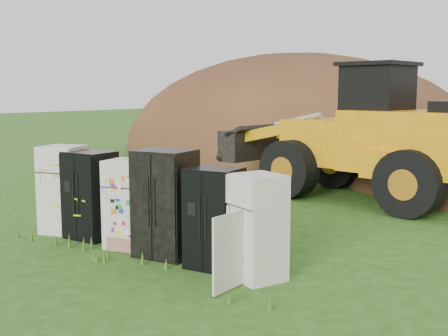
# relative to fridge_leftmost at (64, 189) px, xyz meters

# --- Properties ---
(ground) EXTENTS (120.00, 120.00, 0.00)m
(ground) POSITION_rel_fridge_leftmost_xyz_m (2.40, 0.02, -0.89)
(ground) COLOR #254913
(ground) RESTS_ON ground
(fridge_leftmost) EXTENTS (1.00, 0.98, 1.77)m
(fridge_leftmost) POSITION_rel_fridge_leftmost_xyz_m (0.00, 0.00, 0.00)
(fridge_leftmost) COLOR white
(fridge_leftmost) RESTS_ON ground
(fridge_black_side) EXTENTS (0.95, 0.78, 1.71)m
(fridge_black_side) POSITION_rel_fridge_leftmost_xyz_m (0.77, 0.05, -0.03)
(fridge_black_side) COLOR black
(fridge_black_side) RESTS_ON ground
(fridge_sticker) EXTENTS (0.88, 0.84, 1.63)m
(fridge_sticker) POSITION_rel_fridge_leftmost_xyz_m (1.88, 0.01, -0.07)
(fridge_sticker) COLOR silver
(fridge_sticker) RESTS_ON ground
(fridge_dark_mid) EXTENTS (1.07, 0.93, 1.86)m
(fridge_dark_mid) POSITION_rel_fridge_leftmost_xyz_m (2.77, 0.05, 0.04)
(fridge_dark_mid) COLOR black
(fridge_dark_mid) RESTS_ON ground
(fridge_black_right) EXTENTS (0.91, 0.80, 1.64)m
(fridge_black_right) POSITION_rel_fridge_leftmost_xyz_m (3.85, 0.05, -0.07)
(fridge_black_right) COLOR black
(fridge_black_right) RESTS_ON ground
(fridge_open_door) EXTENTS (0.93, 0.89, 1.62)m
(fridge_open_door) POSITION_rel_fridge_leftmost_xyz_m (4.73, -0.01, -0.08)
(fridge_open_door) COLOR white
(fridge_open_door) RESTS_ON ground
(wheel_loader) EXTENTS (7.72, 3.83, 3.59)m
(wheel_loader) POSITION_rel_fridge_leftmost_xyz_m (2.84, 7.06, 0.91)
(wheel_loader) COLOR gold
(wheel_loader) RESTS_ON ground
(dirt_mound_left) EXTENTS (16.81, 12.61, 9.06)m
(dirt_mound_left) POSITION_rel_fridge_leftmost_xyz_m (-3.39, 14.79, -0.89)
(dirt_mound_left) COLOR #422515
(dirt_mound_left) RESTS_ON ground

